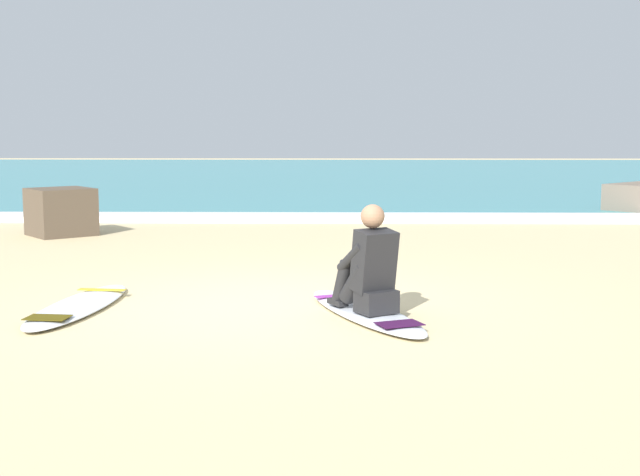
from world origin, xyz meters
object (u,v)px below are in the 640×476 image
object	(u,v)px
surfer_seated	(369,270)
shoreline_rock	(61,212)
surfboard_spare_near	(79,306)
surfboard_main	(365,312)

from	to	relation	value
surfer_seated	shoreline_rock	bearing A→B (deg)	128.04
surfboard_spare_near	surfer_seated	bearing A→B (deg)	-7.24
surfboard_main	surfboard_spare_near	world-z (taller)	same
surfer_seated	surfboard_main	bearing A→B (deg)	104.55
surfboard_main	shoreline_rock	size ratio (longest dim) A/B	2.51
surfboard_main	surfer_seated	xyz separation A→B (m)	(0.03, -0.12, 0.40)
surfboard_spare_near	shoreline_rock	distance (m)	5.89
surfboard_main	surfer_seated	size ratio (longest dim) A/B	2.34
surfboard_spare_near	shoreline_rock	size ratio (longest dim) A/B	2.46
surfer_seated	surfboard_spare_near	bearing A→B (deg)	172.76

